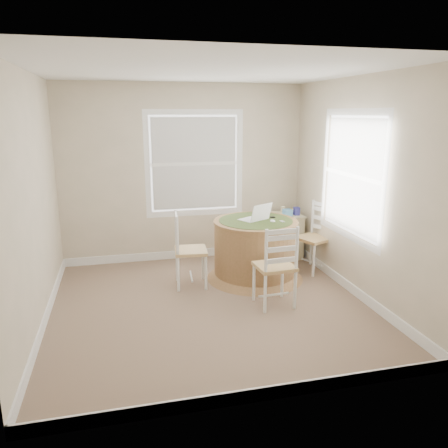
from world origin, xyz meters
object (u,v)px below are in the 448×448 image
object	(u,v)px
chair_left	(191,250)
chair_near	(275,266)
chair_right	(313,238)
round_table	(255,247)
corner_chest	(287,235)
laptop	(255,218)

from	to	relation	value
chair_left	chair_near	world-z (taller)	same
chair_left	chair_right	size ratio (longest dim) A/B	1.00
round_table	chair_right	size ratio (longest dim) A/B	1.37
chair_near	corner_chest	world-z (taller)	chair_near
round_table	chair_right	distance (m)	0.88
chair_near	corner_chest	bearing A→B (deg)	-119.90
chair_left	corner_chest	world-z (taller)	chair_left
laptop	corner_chest	world-z (taller)	laptop
chair_left	laptop	xyz separation A→B (m)	(0.88, 0.09, 0.36)
chair_right	corner_chest	xyz separation A→B (m)	(-0.11, 0.68, -0.14)
chair_right	round_table	bearing A→B (deg)	-107.66
chair_near	corner_chest	distance (m)	1.83
round_table	corner_chest	xyz separation A→B (m)	(0.76, 0.76, -0.10)
chair_near	chair_right	world-z (taller)	same
chair_near	laptop	bearing A→B (deg)	-96.46
round_table	chair_near	size ratio (longest dim) A/B	1.37
chair_near	laptop	distance (m)	0.97
chair_near	chair_right	xyz separation A→B (m)	(0.92, 0.95, 0.00)
round_table	chair_right	xyz separation A→B (m)	(0.87, 0.08, 0.04)
chair_right	corner_chest	world-z (taller)	chair_right
round_table	laptop	bearing A→B (deg)	89.30
chair_left	chair_right	bearing A→B (deg)	-79.92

